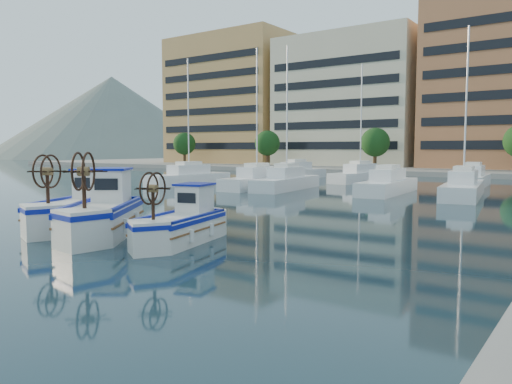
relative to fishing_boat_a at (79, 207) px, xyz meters
name	(u,v)px	position (x,y,z in m)	size (l,w,h in m)	color
ground	(173,243)	(5.62, -0.19, -0.86)	(300.00, 300.00, 0.00)	#1A3544
hill_west	(114,157)	(-134.38, 109.81, -0.86)	(180.00, 180.00, 60.00)	slate
yacht_marina	(386,182)	(2.80, 27.93, -0.34)	(39.66, 22.85, 11.50)	white
fishing_boat_a	(79,207)	(0.00, 0.00, 0.00)	(3.79, 5.20, 3.13)	silver
fishing_boat_b	(104,212)	(2.34, -0.58, 0.03)	(4.64, 5.24, 3.24)	silver
fishing_boat_c	(182,223)	(5.83, 0.08, -0.15)	(2.58, 4.30, 2.60)	silver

